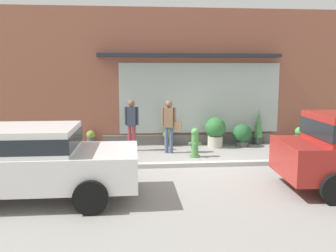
{
  "coord_description": "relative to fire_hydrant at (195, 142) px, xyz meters",
  "views": [
    {
      "loc": [
        -1.95,
        -9.95,
        2.54
      ],
      "look_at": [
        -0.92,
        1.2,
        0.93
      ],
      "focal_mm": 39.49,
      "sensor_mm": 36.0,
      "label": 1
    }
  ],
  "objects": [
    {
      "name": "potted_plant_window_right",
      "position": [
        2.63,
        1.88,
        0.15
      ],
      "size": [
        0.36,
        0.36,
        1.27
      ],
      "color": "#33473D",
      "rests_on": "ground_plane"
    },
    {
      "name": "fire_hydrant",
      "position": [
        0.0,
        0.0,
        0.0
      ],
      "size": [
        0.39,
        0.35,
        0.9
      ],
      "color": "#4C8C47",
      "rests_on": "ground_plane"
    },
    {
      "name": "curb_strip",
      "position": [
        0.12,
        -1.14,
        -0.4
      ],
      "size": [
        14.0,
        0.24,
        0.12
      ],
      "primitive_type": "cube",
      "color": "#B2B2AD",
      "rests_on": "ground_plane"
    },
    {
      "name": "potted_plant_low_front",
      "position": [
        1.91,
        1.47,
        -0.04
      ],
      "size": [
        0.66,
        0.66,
        0.79
      ],
      "color": "#4C4C51",
      "rests_on": "ground_plane"
    },
    {
      "name": "potted_plant_corner_tall",
      "position": [
        0.94,
        1.41,
        0.12
      ],
      "size": [
        0.71,
        0.71,
        1.04
      ],
      "color": "#B7B2A3",
      "rests_on": "ground_plane"
    },
    {
      "name": "ground_plane",
      "position": [
        0.12,
        -0.94,
        -0.46
      ],
      "size": [
        60.0,
        60.0,
        0.0
      ],
      "primitive_type": "plane",
      "color": "gray"
    },
    {
      "name": "potted_plant_trailing_edge",
      "position": [
        4.96,
        1.46,
        -0.06
      ],
      "size": [
        0.5,
        0.5,
        0.74
      ],
      "color": "#4C4C51",
      "rests_on": "ground_plane"
    },
    {
      "name": "potted_plant_by_entrance",
      "position": [
        -0.65,
        1.8,
        -0.12
      ],
      "size": [
        0.36,
        0.36,
        0.6
      ],
      "color": "#4C4C51",
      "rests_on": "ground_plane"
    },
    {
      "name": "storefront",
      "position": [
        0.13,
        2.25,
        1.89
      ],
      "size": [
        14.0,
        0.81,
        4.77
      ],
      "color": "#935642",
      "rests_on": "ground_plane"
    },
    {
      "name": "pedestrian_passerby",
      "position": [
        -1.91,
        1.1,
        0.52
      ],
      "size": [
        0.46,
        0.24,
        1.68
      ],
      "rotation": [
        0.0,
        0.0,
        6.14
      ],
      "color": "#8E333D",
      "rests_on": "ground_plane"
    },
    {
      "name": "potted_plant_window_left",
      "position": [
        -3.32,
        1.86,
        -0.16
      ],
      "size": [
        0.31,
        0.31,
        0.58
      ],
      "color": "#4C4C51",
      "rests_on": "ground_plane"
    },
    {
      "name": "pedestrian_with_handbag",
      "position": [
        -0.71,
        0.64,
        0.52
      ],
      "size": [
        0.62,
        0.31,
        1.69
      ],
      "rotation": [
        0.0,
        0.0,
        6.02
      ],
      "color": "#475675",
      "rests_on": "ground_plane"
    },
    {
      "name": "potted_plant_window_center",
      "position": [
        3.97,
        1.48,
        -0.13
      ],
      "size": [
        0.33,
        0.33,
        0.65
      ],
      "color": "#33473D",
      "rests_on": "ground_plane"
    },
    {
      "name": "parked_car_white",
      "position": [
        -4.1,
        -3.45,
        0.4
      ],
      "size": [
        4.49,
        2.09,
        1.49
      ],
      "rotation": [
        0.0,
        0.0,
        -0.0
      ],
      "color": "white",
      "rests_on": "ground_plane"
    }
  ]
}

